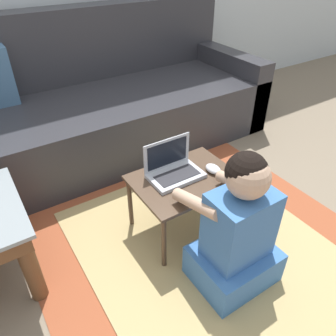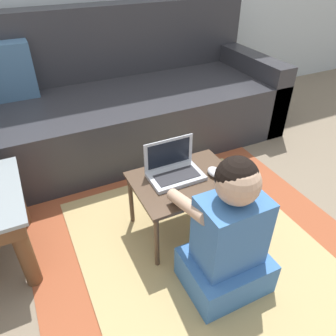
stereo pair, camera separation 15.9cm
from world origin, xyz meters
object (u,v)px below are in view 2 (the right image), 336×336
at_px(laptop_desk, 185,186).
at_px(computer_mouse, 215,172).
at_px(couch, 123,101).
at_px(laptop, 174,171).
at_px(person_seated, 228,238).

distance_m(laptop_desk, computer_mouse, 0.17).
relative_size(couch, laptop, 8.56).
xyz_separation_m(laptop_desk, laptop, (-0.04, 0.05, 0.07)).
xyz_separation_m(laptop, person_seated, (0.03, -0.43, -0.07)).
relative_size(couch, computer_mouse, 24.14).
distance_m(couch, computer_mouse, 1.13).
bearing_deg(computer_mouse, laptop_desk, 168.61).
height_order(computer_mouse, person_seated, person_seated).
bearing_deg(couch, laptop_desk, -93.16).
distance_m(laptop_desk, laptop, 0.09).
relative_size(couch, laptop_desk, 4.40).
bearing_deg(couch, laptop, -95.23).
xyz_separation_m(laptop, computer_mouse, (0.19, -0.08, -0.02)).
xyz_separation_m(laptop_desk, computer_mouse, (0.15, -0.03, 0.06)).
bearing_deg(couch, computer_mouse, -85.35).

